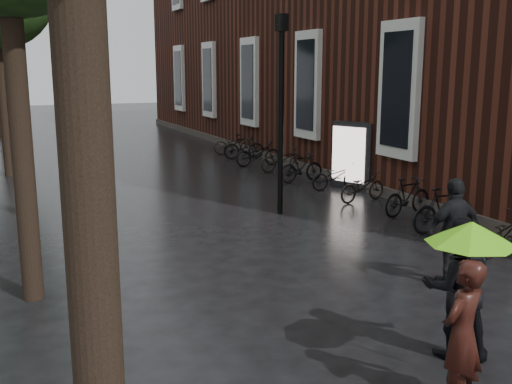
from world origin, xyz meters
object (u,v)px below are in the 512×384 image
parked_bicycles (312,169)px  lamp_post (281,95)px  person_black (457,288)px  ad_lightbox (353,156)px  person_burgundy (462,335)px  pedestrian_walking (454,232)px

parked_bicycles → lamp_post: 4.81m
person_black → ad_lightbox: bearing=-88.5°
parked_bicycles → ad_lightbox: ad_lightbox is taller
ad_lightbox → lamp_post: bearing=-175.2°
lamp_post → person_black: bearing=-99.8°
person_burgundy → person_black: size_ratio=0.92×
person_burgundy → pedestrian_walking: (2.53, 2.95, 0.08)m
person_black → pedestrian_walking: bearing=-103.6°
person_burgundy → pedestrian_walking: 3.89m
pedestrian_walking → ad_lightbox: size_ratio=0.90×
person_burgundy → parked_bicycles: bearing=-131.0°
person_burgundy → pedestrian_walking: pedestrian_walking is taller
ad_lightbox → lamp_post: (-3.32, -1.88, 1.91)m
parked_bicycles → lamp_post: size_ratio=3.31×
pedestrian_walking → parked_bicycles: pedestrian_walking is taller
person_black → parked_bicycles: 11.54m
person_black → lamp_post: (1.32, 7.67, 2.02)m
person_burgundy → ad_lightbox: 11.82m
pedestrian_walking → parked_bicycles: 9.11m
pedestrian_walking → ad_lightbox: 8.08m
person_burgundy → lamp_post: size_ratio=0.34×
person_black → parked_bicycles: size_ratio=0.11×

